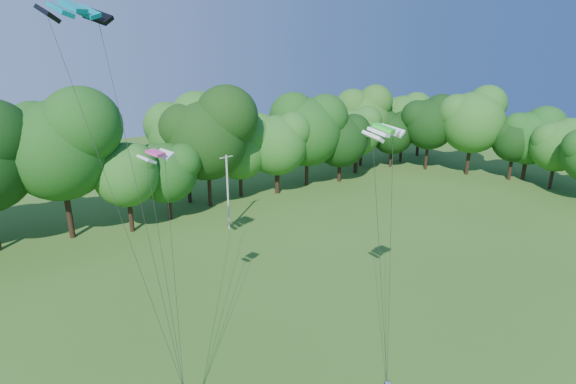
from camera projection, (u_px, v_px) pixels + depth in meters
utility_pole at (228, 191)px, 43.23m from camera, size 1.48×0.23×7.41m
kite_teal at (73, 6)px, 20.35m from camera, size 3.43×2.39×0.66m
kite_green at (384, 128)px, 21.22m from camera, size 2.46×1.44×0.38m
kite_pink at (155, 153)px, 21.78m from camera, size 1.90×1.41×0.27m
tree_back_center at (206, 130)px, 47.89m from camera, size 9.54×9.54×13.88m
tree_back_east at (363, 113)px, 65.25m from camera, size 8.66×8.66×12.60m
tree_flank_east at (531, 129)px, 58.43m from camera, size 7.59×7.59×11.04m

